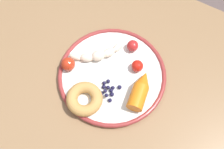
# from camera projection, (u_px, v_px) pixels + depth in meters

# --- Properties ---
(ground_plane) EXTENTS (6.00, 6.00, 0.00)m
(ground_plane) POSITION_uv_depth(u_px,v_px,m) (107.00, 138.00, 1.46)
(ground_plane) COLOR brown
(dining_table) EXTENTS (1.10, 0.79, 0.75)m
(dining_table) POSITION_uv_depth(u_px,v_px,m) (104.00, 93.00, 0.87)
(dining_table) COLOR olive
(dining_table) RESTS_ON ground_plane
(plate) EXTENTS (0.30, 0.30, 0.02)m
(plate) POSITION_uv_depth(u_px,v_px,m) (112.00, 75.00, 0.78)
(plate) COLOR white
(plate) RESTS_ON dining_table
(banana) EXTENTS (0.12, 0.12, 0.03)m
(banana) POSITION_uv_depth(u_px,v_px,m) (98.00, 54.00, 0.79)
(banana) COLOR beige
(banana) RESTS_ON plate
(carrot_orange) EXTENTS (0.06, 0.12, 0.04)m
(carrot_orange) POSITION_uv_depth(u_px,v_px,m) (140.00, 90.00, 0.74)
(carrot_orange) COLOR orange
(carrot_orange) RESTS_ON plate
(donut) EXTENTS (0.11, 0.11, 0.03)m
(donut) POSITION_uv_depth(u_px,v_px,m) (84.00, 99.00, 0.74)
(donut) COLOR tan
(donut) RESTS_ON plate
(blueberry_pile) EXTENTS (0.05, 0.06, 0.02)m
(blueberry_pile) POSITION_uv_depth(u_px,v_px,m) (109.00, 90.00, 0.76)
(blueberry_pile) COLOR #191638
(blueberry_pile) RESTS_ON plate
(tomato_near) EXTENTS (0.03, 0.03, 0.03)m
(tomato_near) POSITION_uv_depth(u_px,v_px,m) (133.00, 46.00, 0.80)
(tomato_near) COLOR red
(tomato_near) RESTS_ON plate
(tomato_mid) EXTENTS (0.03, 0.03, 0.03)m
(tomato_mid) POSITION_uv_depth(u_px,v_px,m) (137.00, 66.00, 0.77)
(tomato_mid) COLOR red
(tomato_mid) RESTS_ON plate
(tomato_far) EXTENTS (0.04, 0.04, 0.04)m
(tomato_far) POSITION_uv_depth(u_px,v_px,m) (68.00, 64.00, 0.77)
(tomato_far) COLOR red
(tomato_far) RESTS_ON plate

